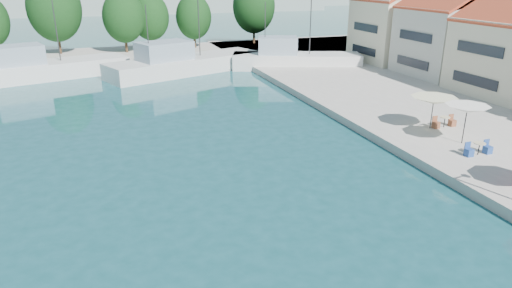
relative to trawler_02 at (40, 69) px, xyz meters
name	(u,v)px	position (x,y,z in m)	size (l,w,h in m)	color
quay_far	(122,57)	(9.20, 10.32, -0.77)	(90.00, 16.00, 0.60)	#AFA89E
building_05	(448,30)	(41.20, -14.68, 4.19)	(8.40, 8.80, 9.70)	beige
building_06	(397,20)	(41.20, -5.68, 4.43)	(9.00, 8.80, 10.20)	#F1E5C1
trawler_02	(40,69)	(0.00, 0.00, 0.00)	(18.19, 9.54, 10.20)	silver
trawler_03	(183,64)	(15.33, -1.94, 0.00)	(19.27, 11.28, 10.20)	silver
trawler_04	(293,60)	(28.44, -3.57, 0.00)	(15.76, 8.94, 10.20)	silver
tree_04	(54,9)	(1.32, 13.72, 5.48)	(6.96, 6.96, 10.30)	#3F2B19
tree_05	(124,17)	(10.00, 12.06, 4.32)	(5.61, 5.61, 8.30)	#3F2B19
tree_06	(150,17)	(13.77, 13.98, 4.08)	(5.33, 5.33, 7.89)	#3F2B19
tree_07	(194,17)	(19.93, 13.44, 3.93)	(5.15, 5.15, 7.62)	#3F2B19
tree_08	(254,6)	(29.74, 14.95, 5.11)	(6.53, 6.53, 9.66)	#3F2B19
umbrella_white	(467,109)	(27.50, -32.85, 1.80)	(2.73, 2.73, 2.52)	black
umbrella_cream	(434,100)	(27.57, -29.70, 1.55)	(3.16, 3.16, 2.27)	black
cafe_table_02	(479,150)	(26.94, -34.81, -0.18)	(1.82, 0.70, 0.76)	black
cafe_table_03	(444,123)	(28.67, -29.80, -0.18)	(1.82, 0.70, 0.76)	black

